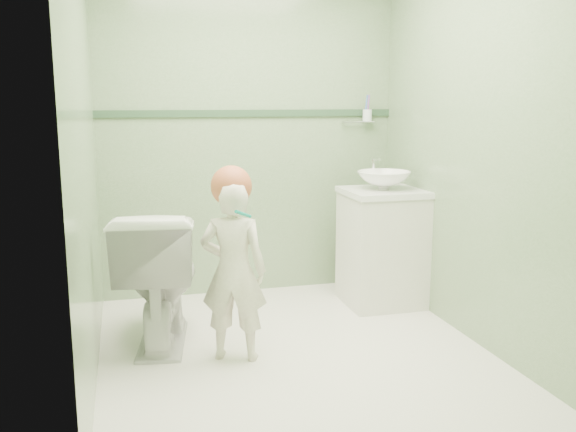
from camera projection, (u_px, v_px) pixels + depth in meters
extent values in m
plane|color=white|center=(295.00, 352.00, 3.59)|extent=(2.50, 2.50, 0.00)
cube|color=gray|center=(250.00, 134.00, 4.56)|extent=(2.20, 0.04, 2.40)
cube|color=gray|center=(390.00, 170.00, 2.19)|extent=(2.20, 0.04, 2.40)
cube|color=gray|center=(84.00, 150.00, 3.09)|extent=(0.04, 2.50, 2.40)
cube|color=gray|center=(474.00, 142.00, 3.65)|extent=(0.04, 2.50, 2.40)
cube|color=#2D4A32|center=(250.00, 113.00, 4.52)|extent=(2.20, 0.02, 0.05)
cube|color=white|center=(382.00, 249.00, 4.40)|extent=(0.52, 0.50, 0.80)
cube|color=white|center=(383.00, 192.00, 4.32)|extent=(0.54, 0.52, 0.04)
imported|color=white|center=(384.00, 180.00, 4.31)|extent=(0.37, 0.37, 0.13)
cylinder|color=silver|center=(373.00, 169.00, 4.49)|extent=(0.03, 0.03, 0.18)
cylinder|color=silver|center=(376.00, 159.00, 4.42)|extent=(0.02, 0.12, 0.02)
cylinder|color=silver|center=(359.00, 122.00, 4.71)|extent=(0.26, 0.02, 0.02)
cylinder|color=silver|center=(367.00, 115.00, 4.70)|extent=(0.07, 0.07, 0.09)
cylinder|color=#B4312E|center=(368.00, 106.00, 4.69)|extent=(0.01, 0.01, 0.17)
cylinder|color=purple|center=(368.00, 106.00, 4.68)|extent=(0.01, 0.01, 0.17)
cylinder|color=#4266D0|center=(366.00, 106.00, 4.68)|extent=(0.01, 0.01, 0.17)
imported|color=white|center=(159.00, 276.00, 3.68)|extent=(0.58, 0.87, 0.83)
imported|color=beige|center=(234.00, 271.00, 3.42)|extent=(0.43, 0.36, 1.02)
sphere|color=#A95332|center=(231.00, 186.00, 3.36)|extent=(0.23, 0.23, 0.23)
cylinder|color=#07867A|center=(243.00, 214.00, 3.22)|extent=(0.11, 0.11, 0.06)
cube|color=white|center=(233.00, 205.00, 3.27)|extent=(0.03, 0.03, 0.02)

